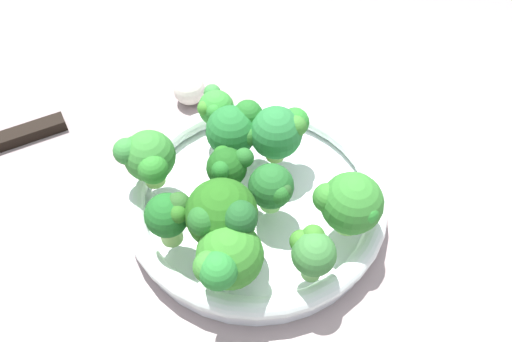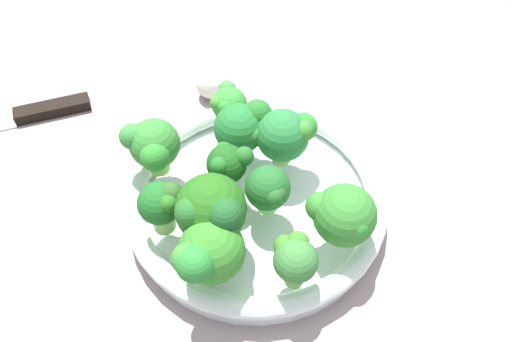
# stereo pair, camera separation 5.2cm
# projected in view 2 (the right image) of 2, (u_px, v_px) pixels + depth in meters

# --- Properties ---
(ground_plane) EXTENTS (1.30, 1.30, 0.03)m
(ground_plane) POSITION_uv_depth(u_px,v_px,m) (236.00, 240.00, 0.57)
(ground_plane) COLOR gray
(bowl) EXTENTS (0.29, 0.29, 0.04)m
(bowl) POSITION_uv_depth(u_px,v_px,m) (256.00, 199.00, 0.56)
(bowl) COLOR white
(bowl) RESTS_ON ground_plane
(broccoli_floret_0) EXTENTS (0.05, 0.04, 0.06)m
(broccoli_floret_0) POSITION_uv_depth(u_px,v_px,m) (229.00, 164.00, 0.52)
(broccoli_floret_0) COLOR #95D057
(broccoli_floret_0) RESTS_ON bowl
(broccoli_floret_1) EXTENTS (0.04, 0.05, 0.06)m
(broccoli_floret_1) POSITION_uv_depth(u_px,v_px,m) (295.00, 259.00, 0.45)
(broccoli_floret_1) COLOR #77B85E
(broccoli_floret_1) RESTS_ON bowl
(broccoli_floret_2) EXTENTS (0.07, 0.07, 0.08)m
(broccoli_floret_2) POSITION_uv_depth(u_px,v_px,m) (211.00, 210.00, 0.47)
(broccoli_floret_2) COLOR #7AB254
(broccoli_floret_2) RESTS_ON bowl
(broccoli_floret_3) EXTENTS (0.07, 0.07, 0.07)m
(broccoli_floret_3) POSITION_uv_depth(u_px,v_px,m) (208.00, 252.00, 0.45)
(broccoli_floret_3) COLOR #83CE68
(broccoli_floret_3) RESTS_ON bowl
(broccoli_floret_4) EXTENTS (0.05, 0.04, 0.06)m
(broccoli_floret_4) POSITION_uv_depth(u_px,v_px,m) (161.00, 202.00, 0.49)
(broccoli_floret_4) COLOR #92C765
(broccoli_floret_4) RESTS_ON bowl
(broccoli_floret_5) EXTENTS (0.07, 0.06, 0.07)m
(broccoli_floret_5) POSITION_uv_depth(u_px,v_px,m) (286.00, 135.00, 0.54)
(broccoli_floret_5) COLOR #86B553
(broccoli_floret_5) RESTS_ON bowl
(broccoli_floret_6) EXTENTS (0.07, 0.06, 0.07)m
(broccoli_floret_6) POSITION_uv_depth(u_px,v_px,m) (343.00, 216.00, 0.48)
(broccoli_floret_6) COLOR #9DD96D
(broccoli_floret_6) RESTS_ON bowl
(broccoli_floret_7) EXTENTS (0.05, 0.05, 0.06)m
(broccoli_floret_7) POSITION_uv_depth(u_px,v_px,m) (268.00, 188.00, 0.51)
(broccoli_floret_7) COLOR #86CB62
(broccoli_floret_7) RESTS_ON bowl
(broccoli_floret_8) EXTENTS (0.07, 0.06, 0.06)m
(broccoli_floret_8) POSITION_uv_depth(u_px,v_px,m) (245.00, 127.00, 0.56)
(broccoli_floret_8) COLOR #84B859
(broccoli_floret_8) RESTS_ON bowl
(broccoli_floret_9) EXTENTS (0.06, 0.06, 0.07)m
(broccoli_floret_9) POSITION_uv_depth(u_px,v_px,m) (152.00, 145.00, 0.53)
(broccoli_floret_9) COLOR #8CCA58
(broccoli_floret_9) RESTS_ON bowl
(broccoli_floret_10) EXTENTS (0.04, 0.05, 0.06)m
(broccoli_floret_10) POSITION_uv_depth(u_px,v_px,m) (228.00, 104.00, 0.58)
(broccoli_floret_10) COLOR #9BD16F
(broccoli_floret_10) RESTS_ON bowl
(knife) EXTENTS (0.27, 0.05, 0.01)m
(knife) POSITION_uv_depth(u_px,v_px,m) (15.00, 118.00, 0.66)
(knife) COLOR silver
(knife) RESTS_ON ground_plane
(garlic_bulb) EXTENTS (0.04, 0.04, 0.04)m
(garlic_bulb) POSITION_uv_depth(u_px,v_px,m) (212.00, 84.00, 0.68)
(garlic_bulb) COLOR white
(garlic_bulb) RESTS_ON ground_plane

